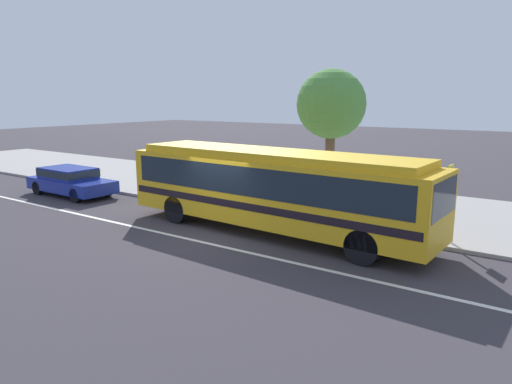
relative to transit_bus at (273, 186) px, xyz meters
name	(u,v)px	position (x,y,z in m)	size (l,w,h in m)	color
ground_plane	(215,235)	(-1.41, -1.36, -1.61)	(120.00, 120.00, 0.00)	#38343A
sidewalk_slab	(310,198)	(-1.41, 5.35, -1.55)	(60.00, 8.00, 0.12)	#9D9893
lane_stripe_center	(198,241)	(-1.41, -2.16, -1.61)	(56.00, 0.16, 0.01)	silver
transit_bus	(273,186)	(0.00, 0.00, 0.00)	(11.06, 2.91, 2.77)	gold
sedan_behind_bus	(70,180)	(-11.08, -0.11, -0.89)	(4.56, 1.92, 1.29)	navy
pedestrian_waiting_near_sign	(338,191)	(1.10, 2.69, -0.48)	(0.39, 0.39, 1.72)	#2C2D2B
bus_stop_sign	(449,192)	(5.07, 2.11, 0.02)	(0.08, 0.44, 2.35)	gray
street_tree_near_stop	(331,105)	(-0.23, 4.73, 2.55)	(2.81, 2.81, 5.50)	brown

